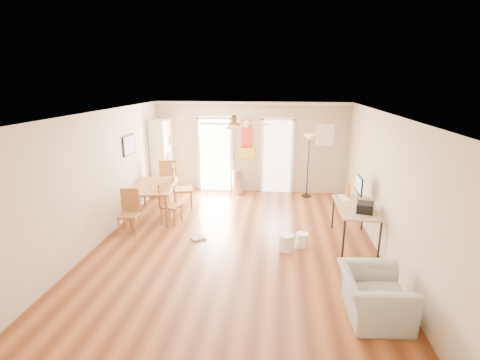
# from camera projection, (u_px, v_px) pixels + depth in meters

# --- Properties ---
(floor) EXTENTS (7.00, 7.00, 0.00)m
(floor) POSITION_uv_depth(u_px,v_px,m) (237.00, 242.00, 7.13)
(floor) COLOR brown
(floor) RESTS_ON ground
(ceiling) EXTENTS (5.50, 7.00, 0.00)m
(ceiling) POSITION_uv_depth(u_px,v_px,m) (236.00, 113.00, 6.42)
(ceiling) COLOR silver
(ceiling) RESTS_ON floor
(wall_back) EXTENTS (5.50, 0.04, 2.60)m
(wall_back) POSITION_uv_depth(u_px,v_px,m) (251.00, 148.00, 10.12)
(wall_back) COLOR beige
(wall_back) RESTS_ON floor
(wall_front) EXTENTS (5.50, 0.04, 2.60)m
(wall_front) POSITION_uv_depth(u_px,v_px,m) (194.00, 279.00, 3.43)
(wall_front) COLOR beige
(wall_front) RESTS_ON floor
(wall_left) EXTENTS (0.04, 7.00, 2.60)m
(wall_left) POSITION_uv_depth(u_px,v_px,m) (101.00, 177.00, 7.07)
(wall_left) COLOR beige
(wall_left) RESTS_ON floor
(wall_right) EXTENTS (0.04, 7.00, 2.60)m
(wall_right) POSITION_uv_depth(u_px,v_px,m) (384.00, 186.00, 6.48)
(wall_right) COLOR beige
(wall_right) RESTS_ON floor
(crown_molding) EXTENTS (5.50, 7.00, 0.08)m
(crown_molding) POSITION_uv_depth(u_px,v_px,m) (236.00, 115.00, 6.43)
(crown_molding) COLOR white
(crown_molding) RESTS_ON wall_back
(kitchen_doorway) EXTENTS (0.90, 0.10, 2.10)m
(kitchen_doorway) POSITION_uv_depth(u_px,v_px,m) (215.00, 155.00, 10.29)
(kitchen_doorway) COLOR white
(kitchen_doorway) RESTS_ON wall_back
(bathroom_doorway) EXTENTS (0.80, 0.10, 2.10)m
(bathroom_doorway) POSITION_uv_depth(u_px,v_px,m) (277.00, 157.00, 10.10)
(bathroom_doorway) COLOR white
(bathroom_doorway) RESTS_ON wall_back
(wall_decal) EXTENTS (0.46, 0.03, 1.10)m
(wall_decal) POSITION_uv_depth(u_px,v_px,m) (247.00, 139.00, 10.05)
(wall_decal) COLOR red
(wall_decal) RESTS_ON wall_back
(ac_grille) EXTENTS (0.50, 0.04, 0.60)m
(ac_grille) POSITION_uv_depth(u_px,v_px,m) (325.00, 135.00, 9.76)
(ac_grille) COLOR white
(ac_grille) RESTS_ON wall_back
(framed_poster) EXTENTS (0.04, 0.66, 0.48)m
(framed_poster) POSITION_uv_depth(u_px,v_px,m) (129.00, 145.00, 8.29)
(framed_poster) COLOR black
(framed_poster) RESTS_ON wall_left
(ceiling_fan) EXTENTS (1.24, 1.24, 0.20)m
(ceiling_fan) POSITION_uv_depth(u_px,v_px,m) (234.00, 124.00, 6.18)
(ceiling_fan) COLOR #593819
(ceiling_fan) RESTS_ON ceiling
(bookshelf) EXTENTS (0.46, 0.97, 2.11)m
(bookshelf) POSITION_uv_depth(u_px,v_px,m) (163.00, 157.00, 10.10)
(bookshelf) COLOR white
(bookshelf) RESTS_ON floor
(dining_table) EXTENTS (1.14, 1.65, 0.77)m
(dining_table) POSITION_uv_depth(u_px,v_px,m) (155.00, 200.00, 8.48)
(dining_table) COLOR #9C5A32
(dining_table) RESTS_ON floor
(dining_chair_right_a) EXTENTS (0.57, 0.57, 1.13)m
(dining_chair_right_a) POSITION_uv_depth(u_px,v_px,m) (183.00, 187.00, 8.90)
(dining_chair_right_a) COLOR #A86836
(dining_chair_right_a) RESTS_ON floor
(dining_chair_right_b) EXTENTS (0.48, 0.48, 0.95)m
(dining_chair_right_b) POSITION_uv_depth(u_px,v_px,m) (171.00, 204.00, 7.96)
(dining_chair_right_b) COLOR brown
(dining_chair_right_b) RESTS_ON floor
(dining_chair_near) EXTENTS (0.43, 0.43, 0.95)m
(dining_chair_near) POSITION_uv_depth(u_px,v_px,m) (128.00, 213.00, 7.43)
(dining_chair_near) COLOR olive
(dining_chair_near) RESTS_ON floor
(dining_chair_far) EXTENTS (0.55, 0.55, 1.11)m
(dining_chair_far) POSITION_uv_depth(u_px,v_px,m) (169.00, 179.00, 9.72)
(dining_chair_far) COLOR #A87836
(dining_chair_far) RESTS_ON floor
(trash_can) EXTENTS (0.41, 0.41, 0.71)m
(trash_can) POSITION_uv_depth(u_px,v_px,m) (238.00, 182.00, 10.11)
(trash_can) COLOR #AFAFB1
(trash_can) RESTS_ON floor
(torchiere_lamp) EXTENTS (0.41, 0.41, 1.77)m
(torchiere_lamp) POSITION_uv_depth(u_px,v_px,m) (308.00, 166.00, 9.73)
(torchiere_lamp) COLOR black
(torchiere_lamp) RESTS_ON floor
(computer_desk) EXTENTS (0.72, 1.43, 0.77)m
(computer_desk) POSITION_uv_depth(u_px,v_px,m) (354.00, 225.00, 7.04)
(computer_desk) COLOR tan
(computer_desk) RESTS_ON floor
(imac) EXTENTS (0.10, 0.54, 0.50)m
(imac) POSITION_uv_depth(u_px,v_px,m) (359.00, 188.00, 7.28)
(imac) COLOR black
(imac) RESTS_ON computer_desk
(keyboard) EXTENTS (0.21, 0.44, 0.02)m
(keyboard) POSITION_uv_depth(u_px,v_px,m) (344.00, 198.00, 7.43)
(keyboard) COLOR silver
(keyboard) RESTS_ON computer_desk
(printer) EXTENTS (0.38, 0.41, 0.18)m
(printer) POSITION_uv_depth(u_px,v_px,m) (365.00, 207.00, 6.64)
(printer) COLOR black
(printer) RESTS_ON computer_desk
(orange_bottle) EXTENTS (0.10, 0.10, 0.26)m
(orange_bottle) POSITION_uv_depth(u_px,v_px,m) (348.00, 190.00, 7.55)
(orange_bottle) COLOR orange
(orange_bottle) RESTS_ON computer_desk
(wastebasket_a) EXTENTS (0.31, 0.31, 0.32)m
(wastebasket_a) POSITION_uv_depth(u_px,v_px,m) (286.00, 243.00, 6.75)
(wastebasket_a) COLOR white
(wastebasket_a) RESTS_ON floor
(wastebasket_b) EXTENTS (0.28, 0.28, 0.28)m
(wastebasket_b) POSITION_uv_depth(u_px,v_px,m) (302.00, 240.00, 6.93)
(wastebasket_b) COLOR white
(wastebasket_b) RESTS_ON floor
(floor_cloth) EXTENTS (0.34, 0.33, 0.04)m
(floor_cloth) POSITION_uv_depth(u_px,v_px,m) (198.00, 238.00, 7.28)
(floor_cloth) COLOR gray
(floor_cloth) RESTS_ON floor
(armchair) EXTENTS (0.91, 1.03, 0.65)m
(armchair) POSITION_uv_depth(u_px,v_px,m) (374.00, 296.00, 4.81)
(armchair) COLOR #A4A49F
(armchair) RESTS_ON floor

